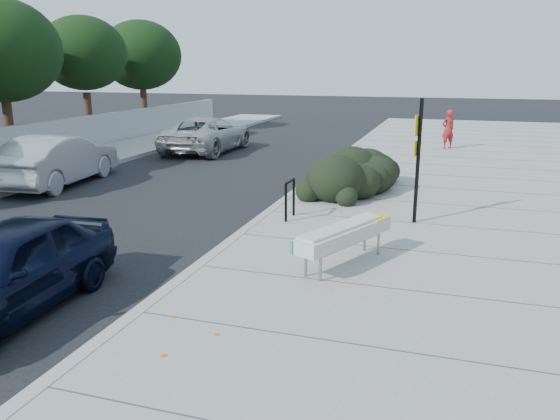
{
  "coord_description": "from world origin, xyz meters",
  "views": [
    {
      "loc": [
        4.21,
        -8.34,
        3.62
      ],
      "look_at": [
        1.21,
        1.1,
        1.0
      ],
      "focal_mm": 35.0,
      "sensor_mm": 36.0,
      "label": 1
    }
  ],
  "objects_px": {
    "pedestrian": "(448,129)",
    "sign_post": "(418,154)",
    "sedan_navy": "(2,270)",
    "bench": "(345,235)",
    "bike_rack": "(290,196)",
    "suv_silver": "(207,134)",
    "wagon_silver": "(58,160)"
  },
  "relations": [
    {
      "from": "wagon_silver",
      "to": "pedestrian",
      "type": "relative_size",
      "value": 2.85
    },
    {
      "from": "wagon_silver",
      "to": "suv_silver",
      "type": "relative_size",
      "value": 0.88
    },
    {
      "from": "bench",
      "to": "sedan_navy",
      "type": "xyz_separation_m",
      "value": [
        -4.49,
        -3.22,
        -0.01
      ]
    },
    {
      "from": "bike_rack",
      "to": "sedan_navy",
      "type": "distance_m",
      "value": 6.47
    },
    {
      "from": "bench",
      "to": "sedan_navy",
      "type": "bearing_deg",
      "value": -120.07
    },
    {
      "from": "wagon_silver",
      "to": "sedan_navy",
      "type": "bearing_deg",
      "value": 117.6
    },
    {
      "from": "bike_rack",
      "to": "bench",
      "type": "bearing_deg",
      "value": -53.72
    },
    {
      "from": "sedan_navy",
      "to": "suv_silver",
      "type": "bearing_deg",
      "value": 101.05
    },
    {
      "from": "pedestrian",
      "to": "suv_silver",
      "type": "bearing_deg",
      "value": -20.92
    },
    {
      "from": "pedestrian",
      "to": "sign_post",
      "type": "bearing_deg",
      "value": 49.89
    },
    {
      "from": "bench",
      "to": "sign_post",
      "type": "height_order",
      "value": "sign_post"
    },
    {
      "from": "wagon_silver",
      "to": "pedestrian",
      "type": "xyz_separation_m",
      "value": [
        11.47,
        10.77,
        0.2
      ]
    },
    {
      "from": "bike_rack",
      "to": "pedestrian",
      "type": "relative_size",
      "value": 0.55
    },
    {
      "from": "bench",
      "to": "bike_rack",
      "type": "height_order",
      "value": "bike_rack"
    },
    {
      "from": "sedan_navy",
      "to": "suv_silver",
      "type": "xyz_separation_m",
      "value": [
        -4.01,
        15.73,
        0.05
      ]
    },
    {
      "from": "bench",
      "to": "bike_rack",
      "type": "distance_m",
      "value": 3.22
    },
    {
      "from": "sign_post",
      "to": "bike_rack",
      "type": "bearing_deg",
      "value": -149.77
    },
    {
      "from": "sign_post",
      "to": "sedan_navy",
      "type": "xyz_separation_m",
      "value": [
        -5.48,
        -6.45,
        -1.03
      ]
    },
    {
      "from": "bike_rack",
      "to": "suv_silver",
      "type": "distance_m",
      "value": 11.9
    },
    {
      "from": "bike_rack",
      "to": "suv_silver",
      "type": "height_order",
      "value": "suv_silver"
    },
    {
      "from": "suv_silver",
      "to": "bike_rack",
      "type": "bearing_deg",
      "value": 123.58
    },
    {
      "from": "bike_rack",
      "to": "sign_post",
      "type": "relative_size",
      "value": 0.33
    },
    {
      "from": "sedan_navy",
      "to": "wagon_silver",
      "type": "bearing_deg",
      "value": 121.32
    },
    {
      "from": "suv_silver",
      "to": "pedestrian",
      "type": "distance_m",
      "value": 10.42
    },
    {
      "from": "sign_post",
      "to": "suv_silver",
      "type": "height_order",
      "value": "sign_post"
    },
    {
      "from": "sign_post",
      "to": "pedestrian",
      "type": "distance_m",
      "value": 12.35
    },
    {
      "from": "sign_post",
      "to": "sedan_navy",
      "type": "height_order",
      "value": "sign_post"
    },
    {
      "from": "bench",
      "to": "pedestrian",
      "type": "relative_size",
      "value": 1.4
    },
    {
      "from": "sedan_navy",
      "to": "pedestrian",
      "type": "height_order",
      "value": "pedestrian"
    },
    {
      "from": "bench",
      "to": "wagon_silver",
      "type": "bearing_deg",
      "value": 178.73
    },
    {
      "from": "bike_rack",
      "to": "wagon_silver",
      "type": "bearing_deg",
      "value": 167.58
    },
    {
      "from": "wagon_silver",
      "to": "pedestrian",
      "type": "height_order",
      "value": "pedestrian"
    }
  ]
}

